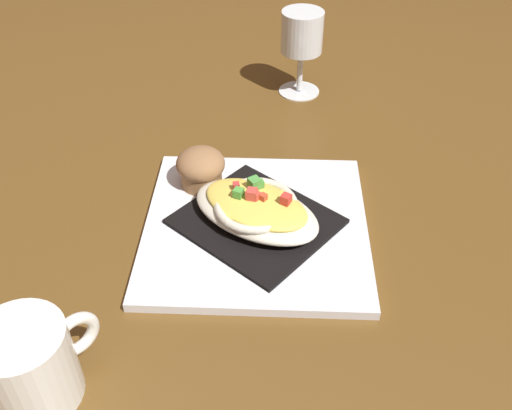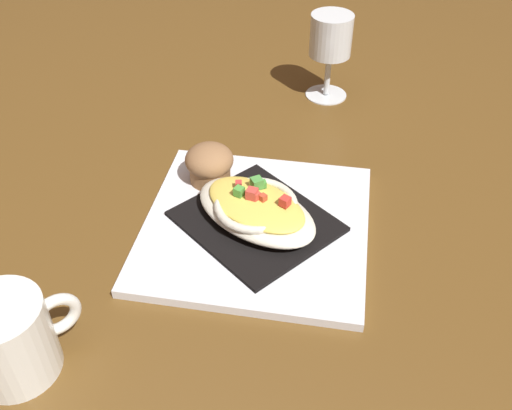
{
  "view_description": "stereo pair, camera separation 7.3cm",
  "coord_description": "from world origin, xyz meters",
  "px_view_note": "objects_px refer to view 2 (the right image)",
  "views": [
    {
      "loc": [
        -0.54,
        -0.11,
        0.51
      ],
      "look_at": [
        0.0,
        0.0,
        0.04
      ],
      "focal_mm": 40.93,
      "sensor_mm": 36.0,
      "label": 1
    },
    {
      "loc": [
        -0.53,
        -0.18,
        0.51
      ],
      "look_at": [
        0.0,
        0.0,
        0.04
      ],
      "focal_mm": 40.93,
      "sensor_mm": 36.0,
      "label": 2
    }
  ],
  "objects_px": {
    "coffee_mug": "(11,342)",
    "stemmed_glass": "(332,41)",
    "square_plate": "(256,226)",
    "gratin_dish": "(256,208)",
    "muffin": "(209,164)"
  },
  "relations": [
    {
      "from": "coffee_mug",
      "to": "stemmed_glass",
      "type": "xyz_separation_m",
      "value": [
        0.64,
        -0.16,
        0.06
      ]
    },
    {
      "from": "coffee_mug",
      "to": "stemmed_glass",
      "type": "distance_m",
      "value": 0.67
    },
    {
      "from": "muffin",
      "to": "stemmed_glass",
      "type": "height_order",
      "value": "stemmed_glass"
    },
    {
      "from": "square_plate",
      "to": "muffin",
      "type": "xyz_separation_m",
      "value": [
        0.06,
        0.09,
        0.03
      ]
    },
    {
      "from": "square_plate",
      "to": "coffee_mug",
      "type": "xyz_separation_m",
      "value": [
        -0.27,
        0.16,
        0.03
      ]
    },
    {
      "from": "muffin",
      "to": "coffee_mug",
      "type": "relative_size",
      "value": 0.61
    },
    {
      "from": "square_plate",
      "to": "stemmed_glass",
      "type": "relative_size",
      "value": 1.96
    },
    {
      "from": "coffee_mug",
      "to": "stemmed_glass",
      "type": "relative_size",
      "value": 0.75
    },
    {
      "from": "gratin_dish",
      "to": "muffin",
      "type": "relative_size",
      "value": 2.96
    },
    {
      "from": "square_plate",
      "to": "coffee_mug",
      "type": "height_order",
      "value": "coffee_mug"
    },
    {
      "from": "square_plate",
      "to": "gratin_dish",
      "type": "xyz_separation_m",
      "value": [
        0.0,
        0.0,
        0.03
      ]
    },
    {
      "from": "gratin_dish",
      "to": "muffin",
      "type": "height_order",
      "value": "muffin"
    },
    {
      "from": "gratin_dish",
      "to": "stemmed_glass",
      "type": "relative_size",
      "value": 1.36
    },
    {
      "from": "coffee_mug",
      "to": "square_plate",
      "type": "bearing_deg",
      "value": -29.97
    },
    {
      "from": "muffin",
      "to": "coffee_mug",
      "type": "distance_m",
      "value": 0.35
    }
  ]
}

